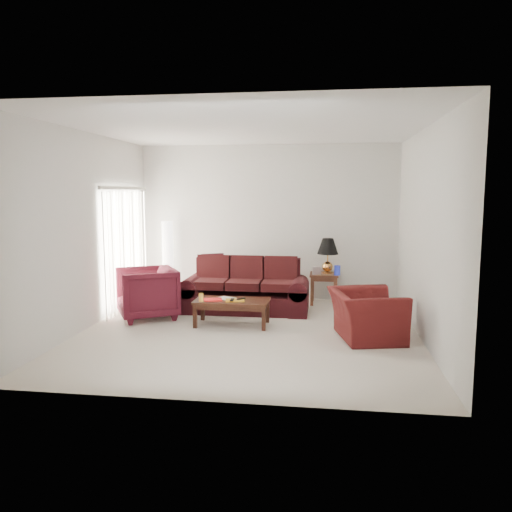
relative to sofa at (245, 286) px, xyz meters
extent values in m
plane|color=beige|center=(0.26, -1.34, -0.45)|extent=(5.00, 5.00, 0.00)
cube|color=silver|center=(-2.16, -0.04, 0.63)|extent=(0.10, 2.00, 2.16)
cube|color=black|center=(-0.74, 0.70, 0.26)|extent=(0.47, 0.38, 0.44)
cube|color=#BCBCC1|center=(1.24, 0.66, 0.20)|extent=(0.16, 0.07, 0.15)
cylinder|color=#1D29BD|center=(1.61, 0.66, 0.21)|extent=(0.12, 0.12, 0.18)
cube|color=silver|center=(1.26, 0.97, 0.20)|extent=(0.19, 0.20, 0.05)
imported|color=#440F1A|center=(-1.54, -0.71, -0.03)|extent=(1.26, 1.25, 0.85)
imported|color=#420F0F|center=(1.98, -1.40, -0.11)|extent=(1.14, 1.24, 0.69)
cube|color=red|center=(-0.35, -1.02, -0.04)|extent=(0.33, 0.28, 0.02)
cube|color=white|center=(-0.16, -0.90, -0.04)|extent=(0.32, 0.29, 0.01)
cube|color=#BE8516|center=(0.00, -1.02, -0.04)|extent=(0.33, 0.27, 0.02)
cube|color=black|center=(-0.03, -1.08, -0.02)|extent=(0.05, 0.16, 0.02)
cube|color=black|center=(0.09, -0.97, -0.02)|extent=(0.13, 0.15, 0.02)
cylinder|color=yellow|center=(-0.51, -1.13, 0.02)|extent=(0.08, 0.08, 0.13)
camera|label=1|loc=(1.37, -8.51, 1.64)|focal=35.00mm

